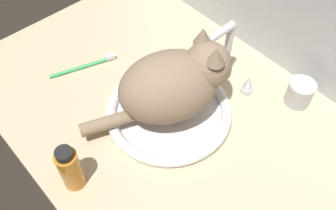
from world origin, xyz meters
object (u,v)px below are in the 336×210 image
at_px(cat, 176,83).
at_px(amber_bottle, 70,168).
at_px(sink_basin, 168,112).
at_px(faucet, 225,57).
at_px(metal_jar, 300,93).
at_px(toothbrush, 85,66).

xyz_separation_m(cat, amber_bottle, (-0.01, -0.30, -0.05)).
xyz_separation_m(sink_basin, faucet, (0.00, 0.20, 0.06)).
relative_size(metal_jar, toothbrush, 0.37).
bearing_deg(sink_basin, metal_jar, 55.38).
distance_m(sink_basin, cat, 0.10).
bearing_deg(faucet, sink_basin, -90.00).
height_order(faucet, toothbrush, faucet).
xyz_separation_m(sink_basin, metal_jar, (0.19, 0.28, 0.02)).
distance_m(amber_bottle, toothbrush, 0.36).
bearing_deg(amber_bottle, metal_jar, 70.94).
bearing_deg(toothbrush, metal_jar, 35.88).
bearing_deg(amber_bottle, sink_basin, 89.97).
height_order(faucet, metal_jar, faucet).
bearing_deg(sink_basin, faucet, 90.00).
relative_size(faucet, amber_bottle, 1.52).
height_order(amber_bottle, toothbrush, amber_bottle).
xyz_separation_m(faucet, amber_bottle, (-0.00, -0.48, -0.01)).
distance_m(faucet, cat, 0.19).
height_order(metal_jar, toothbrush, metal_jar).
xyz_separation_m(faucet, metal_jar, (0.19, 0.08, -0.04)).
distance_m(metal_jar, amber_bottle, 0.59).
bearing_deg(faucet, metal_jar, 22.22).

